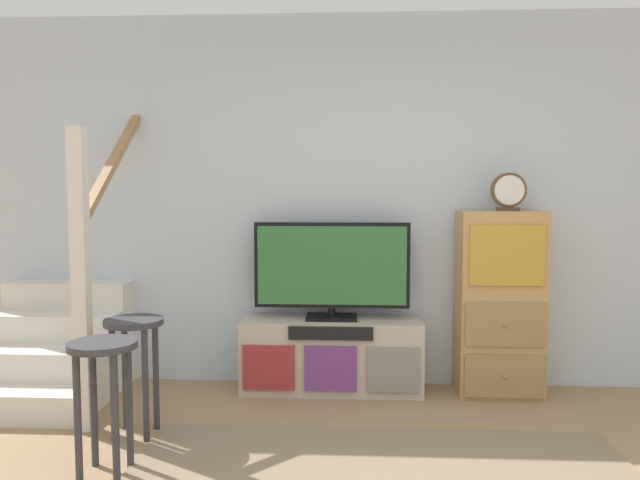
# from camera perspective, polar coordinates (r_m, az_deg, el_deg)

# --- Properties ---
(back_wall) EXTENTS (6.40, 0.12, 2.70)m
(back_wall) POSITION_cam_1_polar(r_m,az_deg,el_deg) (4.58, 4.97, 3.56)
(back_wall) COLOR silver
(back_wall) RESTS_ON ground_plane
(media_console) EXTENTS (1.28, 0.38, 0.52)m
(media_console) POSITION_cam_1_polar(r_m,az_deg,el_deg) (4.47, 1.07, -10.61)
(media_console) COLOR #BCB29E
(media_console) RESTS_ON ground_plane
(television) EXTENTS (1.10, 0.22, 0.69)m
(television) POSITION_cam_1_polar(r_m,az_deg,el_deg) (4.37, 1.10, -2.58)
(television) COLOR black
(television) RESTS_ON media_console
(side_cabinet) EXTENTS (0.58, 0.38, 1.29)m
(side_cabinet) POSITION_cam_1_polar(r_m,az_deg,el_deg) (4.51, 16.25, -5.64)
(side_cabinet) COLOR tan
(side_cabinet) RESTS_ON ground_plane
(desk_clock) EXTENTS (0.24, 0.08, 0.26)m
(desk_clock) POSITION_cam_1_polar(r_m,az_deg,el_deg) (4.44, 17.01, 4.28)
(desk_clock) COLOR #4C3823
(desk_clock) RESTS_ON side_cabinet
(staircase) EXTENTS (1.00, 1.36, 2.20)m
(staircase) POSITION_cam_1_polar(r_m,az_deg,el_deg) (4.92, -22.34, -8.23)
(staircase) COLOR silver
(staircase) RESTS_ON ground_plane
(bar_stool_near) EXTENTS (0.34, 0.34, 0.68)m
(bar_stool_near) POSITION_cam_1_polar(r_m,az_deg,el_deg) (3.34, -19.38, -11.71)
(bar_stool_near) COLOR #333338
(bar_stool_near) RESTS_ON ground_plane
(bar_stool_far) EXTENTS (0.34, 0.34, 0.69)m
(bar_stool_far) POSITION_cam_1_polar(r_m,az_deg,el_deg) (3.80, -16.77, -9.56)
(bar_stool_far) COLOR #333338
(bar_stool_far) RESTS_ON ground_plane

